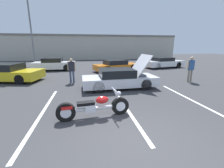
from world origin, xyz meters
TOP-DOWN VIEW (x-y plane):
  - ground_plane at (0.00, 0.00)m, footprint 80.00×80.00m
  - parking_stripe_middle at (-2.87, 2.45)m, footprint 0.12×5.37m
  - parking_stripe_back at (0.33, 2.45)m, footprint 0.12×5.37m
  - parking_stripe_far at (3.53, 2.45)m, footprint 0.12×5.37m
  - far_building at (0.00, 26.51)m, footprint 32.00×4.20m
  - light_pole at (-7.45, 17.42)m, footprint 1.21×0.28m
  - motorcycle at (-0.98, 1.67)m, footprint 2.51×0.70m
  - show_car_hood_open at (0.74, 5.23)m, footprint 4.34×1.84m
  - parked_car_right_row at (7.64, 12.73)m, footprint 4.83×2.64m
  - parked_car_mid_left_row at (-4.34, 12.96)m, footprint 4.08×1.82m
  - parked_car_left_row at (-6.60, 8.31)m, footprint 4.70×2.84m
  - parked_car_mid_right_row at (1.80, 11.25)m, footprint 4.77×2.97m
  - spectator_near_motorcycle at (5.85, 5.89)m, footprint 0.52×0.23m
  - spectator_by_show_car at (-2.13, 7.05)m, footprint 0.52×0.21m

SIDE VIEW (x-z plane):
  - ground_plane at x=0.00m, z-range 0.00..0.00m
  - parking_stripe_middle at x=-2.87m, z-range 0.00..0.01m
  - parking_stripe_back at x=0.33m, z-range 0.00..0.01m
  - parking_stripe_far at x=3.53m, z-range 0.00..0.01m
  - motorcycle at x=-0.98m, z-range -0.09..0.86m
  - parked_car_mid_right_row at x=1.80m, z-range -0.01..1.09m
  - show_car_hood_open at x=0.74m, z-range -0.41..1.52m
  - parked_car_right_row at x=7.64m, z-range -0.01..1.16m
  - parked_car_left_row at x=-6.60m, z-range -0.03..1.21m
  - parked_car_mid_left_row at x=-4.34m, z-range -0.02..1.23m
  - spectator_by_show_car at x=-2.13m, z-range 0.15..1.79m
  - spectator_near_motorcycle at x=5.85m, z-range 0.17..1.89m
  - far_building at x=0.00m, z-range 0.14..4.54m
  - light_pole at x=-7.45m, z-range 0.39..8.97m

